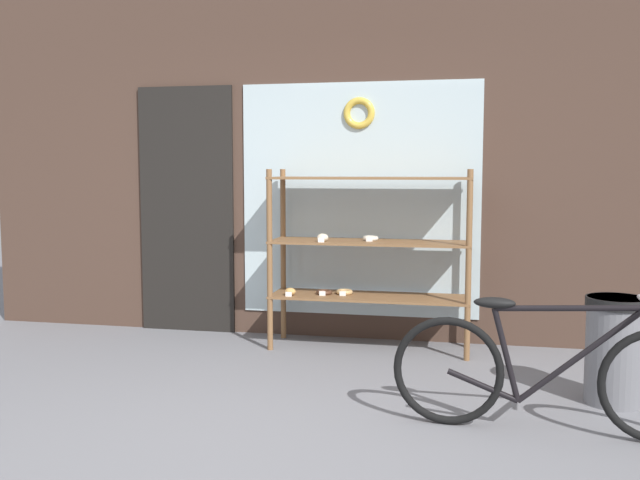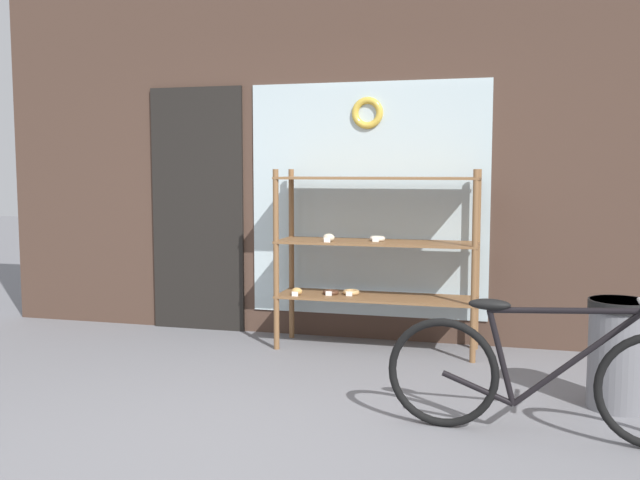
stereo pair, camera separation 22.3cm
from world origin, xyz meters
TOP-DOWN VIEW (x-y plane):
  - ground_plane at (0.00, 0.00)m, footprint 30.00×30.00m
  - storefront_facade at (-0.03, 2.54)m, footprint 6.26×0.13m
  - display_case at (0.32, 2.18)m, footprint 1.54×0.45m
  - bicycle at (1.52, 0.57)m, footprint 1.66×0.46m
  - trash_bin at (1.96, 1.18)m, footprint 0.36×0.36m

SIDE VIEW (x-z plane):
  - ground_plane at x=0.00m, z-range 0.00..0.00m
  - bicycle at x=1.52m, z-range -0.04..0.70m
  - trash_bin at x=1.96m, z-range 0.03..0.67m
  - display_case at x=0.32m, z-range 0.11..1.51m
  - storefront_facade at x=-0.03m, z-range -0.04..3.65m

